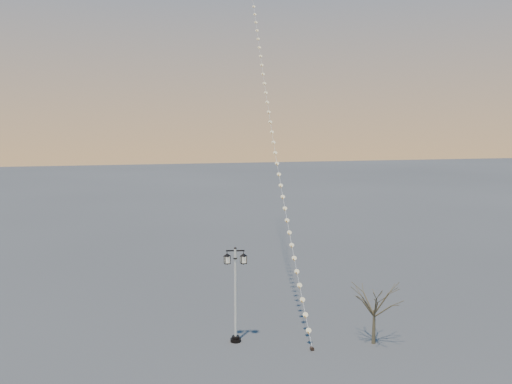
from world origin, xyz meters
name	(u,v)px	position (x,y,z in m)	size (l,w,h in m)	color
ground	(282,363)	(0.00, 0.00, 0.00)	(300.00, 300.00, 0.00)	#444444
street_lamp	(235,290)	(-1.69, 3.23, 2.98)	(1.35, 0.67, 5.39)	black
bare_tree	(375,301)	(5.64, 1.05, 2.42)	(2.10, 2.10, 3.48)	#4E442E
kite_train	(269,87)	(4.21, 17.18, 15.06)	(5.00, 32.91, 30.32)	black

